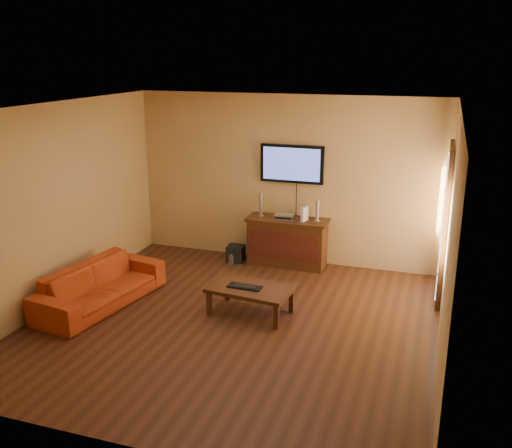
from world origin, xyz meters
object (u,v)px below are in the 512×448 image
at_px(speaker_left, 261,205).
at_px(speaker_right, 317,212).
at_px(television, 292,164).
at_px(sofa, 100,279).
at_px(coffee_table, 251,290).
at_px(av_receiver, 285,216).
at_px(game_console, 305,214).
at_px(media_console, 287,242).
at_px(keyboard, 245,287).
at_px(subwoofer, 236,253).
at_px(bottle, 231,261).

height_order(speaker_left, speaker_right, speaker_left).
relative_size(speaker_left, speaker_right, 1.16).
relative_size(television, speaker_left, 2.63).
bearing_deg(sofa, coffee_table, -70.33).
height_order(coffee_table, speaker_left, speaker_left).
xyz_separation_m(television, speaker_right, (0.47, -0.18, -0.69)).
bearing_deg(av_receiver, speaker_left, 173.83).
relative_size(av_receiver, game_console, 1.35).
bearing_deg(av_receiver, media_console, -10.45).
distance_m(media_console, speaker_right, 0.72).
xyz_separation_m(av_receiver, game_console, (0.33, -0.04, 0.08)).
bearing_deg(game_console, speaker_right, 33.25).
relative_size(speaker_left, keyboard, 0.85).
xyz_separation_m(coffee_table, game_console, (0.26, 1.86, 0.56)).
bearing_deg(coffee_table, subwoofer, 115.97).
height_order(sofa, game_console, game_console).
bearing_deg(av_receiver, sofa, -134.95).
bearing_deg(media_console, av_receiver, 173.90).
distance_m(game_console, subwoofer, 1.36).
height_order(subwoofer, keyboard, keyboard).
bearing_deg(speaker_left, speaker_right, 0.60).
bearing_deg(television, keyboard, -91.13).
bearing_deg(speaker_right, speaker_left, -179.40).
bearing_deg(bottle, coffee_table, -60.77).
height_order(speaker_right, av_receiver, speaker_right).
bearing_deg(media_console, game_console, -6.26).
relative_size(coffee_table, game_console, 4.96).
xyz_separation_m(speaker_left, bottle, (-0.37, -0.39, -0.85)).
bearing_deg(coffee_table, game_console, 82.17).
bearing_deg(sofa, bottle, -22.79).
distance_m(speaker_left, speaker_right, 0.92).
relative_size(game_console, subwoofer, 0.86).
relative_size(sofa, keyboard, 4.24).
xyz_separation_m(coffee_table, speaker_right, (0.45, 1.92, 0.60)).
height_order(media_console, av_receiver, av_receiver).
height_order(subwoofer, bottle, subwoofer).
relative_size(sofa, bottle, 8.98).
bearing_deg(subwoofer, speaker_left, 13.86).
bearing_deg(television, speaker_right, -20.92).
xyz_separation_m(speaker_left, keyboard, (0.41, -1.95, -0.57)).
distance_m(media_console, subwoofer, 0.89).
distance_m(speaker_right, subwoofer, 1.54).
relative_size(speaker_right, subwoofer, 1.25).
bearing_deg(bottle, speaker_right, 17.36).
bearing_deg(speaker_left, keyboard, -78.14).
relative_size(coffee_table, subwoofer, 4.26).
relative_size(media_console, game_console, 5.66).
relative_size(av_receiver, bottle, 1.44).
bearing_deg(keyboard, media_console, 88.75).
bearing_deg(bottle, speaker_left, 46.71).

